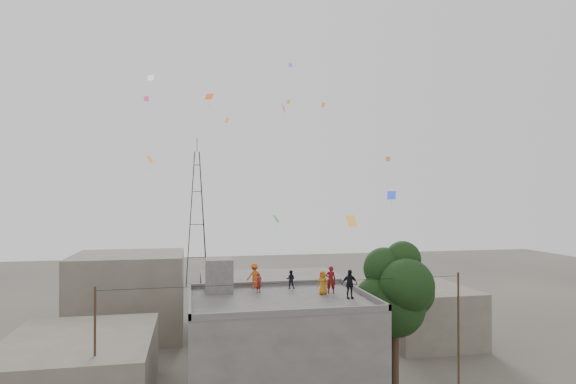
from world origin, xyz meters
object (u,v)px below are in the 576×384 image
Objects in this scene: stair_head_box at (219,275)px; tree at (397,291)px; person_red_adult at (331,280)px; person_dark_adult at (350,284)px; transmission_tower at (197,217)px.

stair_head_box is 10.80m from tree.
stair_head_box reaches higher than person_red_adult.
person_red_adult is 1.76m from person_dark_adult.
stair_head_box is 1.23× the size of person_dark_adult.
tree reaches higher than stair_head_box.
person_red_adult is at bearing -14.92° from stair_head_box.
tree is at bearing 18.83° from person_dark_adult.
person_dark_adult reaches higher than person_red_adult.
stair_head_box is at bearing 169.26° from tree.
stair_head_box is at bearing 151.67° from person_dark_adult.
transmission_tower reaches higher than stair_head_box.
stair_head_box is 6.71m from person_red_adult.
transmission_tower is 12.30× the size of person_dark_adult.
tree is at bearing -170.95° from person_red_adult.
person_dark_adult is at bearing -158.35° from tree.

